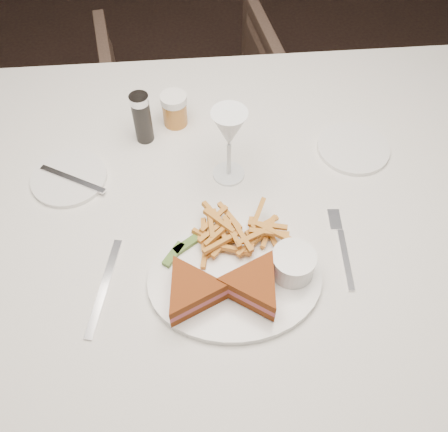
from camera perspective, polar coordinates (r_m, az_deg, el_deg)
name	(u,v)px	position (r m, az deg, el deg)	size (l,w,h in m)	color
ground	(212,253)	(1.85, -1.39, -4.24)	(5.00, 5.00, 0.00)	black
table	(222,296)	(1.34, -0.28, -9.16)	(1.53, 1.02, 0.75)	silver
chair_far	(193,101)	(1.92, -3.52, 12.97)	(0.61, 0.57, 0.63)	#4B382E
table_setting	(227,226)	(0.95, 0.29, -1.12)	(0.79, 0.61, 0.18)	white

